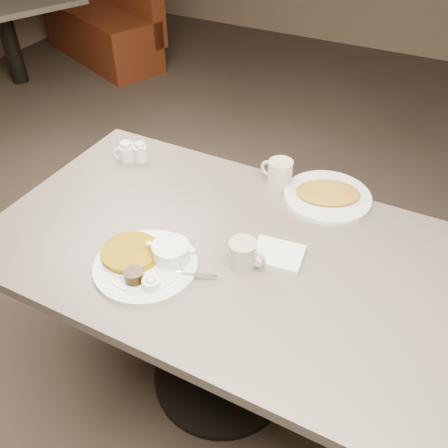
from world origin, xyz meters
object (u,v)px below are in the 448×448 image
at_px(creamer_left, 126,152).
at_px(diner_table, 221,281).
at_px(main_plate, 148,260).
at_px(booth_back_left, 95,14).
at_px(coffee_mug_near, 243,254).
at_px(coffee_mug_far, 279,173).
at_px(creamer_right, 141,152).
at_px(hash_plate, 328,195).

bearing_deg(creamer_left, diner_table, -25.58).
bearing_deg(main_plate, booth_back_left, 132.15).
bearing_deg(main_plate, coffee_mug_near, 27.56).
height_order(diner_table, booth_back_left, booth_back_left).
bearing_deg(coffee_mug_far, creamer_left, -168.50).
relative_size(coffee_mug_far, creamer_right, 1.68).
height_order(coffee_mug_far, hash_plate, coffee_mug_far).
distance_m(diner_table, creamer_left, 0.65).
distance_m(diner_table, coffee_mug_far, 0.45).
xyz_separation_m(coffee_mug_far, creamer_right, (-0.54, -0.10, -0.01)).
height_order(creamer_left, booth_back_left, booth_back_left).
distance_m(coffee_mug_near, creamer_left, 0.73).
bearing_deg(creamer_right, creamer_left, -156.11).
xyz_separation_m(coffee_mug_near, creamer_right, (-0.61, 0.34, -0.01)).
distance_m(main_plate, coffee_mug_near, 0.29).
bearing_deg(creamer_right, coffee_mug_near, -29.29).
distance_m(main_plate, hash_plate, 0.69).
bearing_deg(coffee_mug_far, hash_plate, 0.32).
bearing_deg(diner_table, main_plate, -129.58).
distance_m(creamer_left, booth_back_left, 3.09).
distance_m(diner_table, booth_back_left, 3.65).
bearing_deg(coffee_mug_near, diner_table, 153.29).
bearing_deg(coffee_mug_far, diner_table, -95.32).
xyz_separation_m(main_plate, creamer_left, (-0.41, 0.45, 0.01)).
bearing_deg(coffee_mug_near, booth_back_left, 136.38).
relative_size(main_plate, coffee_mug_far, 3.05).
distance_m(diner_table, hash_plate, 0.49).
bearing_deg(main_plate, diner_table, 50.42).
distance_m(hash_plate, booth_back_left, 3.58).
bearing_deg(booth_back_left, creamer_left, -47.83).
xyz_separation_m(creamer_right, booth_back_left, (-2.11, 2.25, -0.38)).
distance_m(coffee_mug_near, creamer_right, 0.70).
height_order(coffee_mug_near, booth_back_left, booth_back_left).
bearing_deg(creamer_left, booth_back_left, 132.17).
bearing_deg(booth_back_left, main_plate, -47.85).
bearing_deg(booth_back_left, hash_plate, -37.12).
height_order(diner_table, coffee_mug_far, coffee_mug_far).
distance_m(diner_table, main_plate, 0.31).
relative_size(creamer_left, creamer_right, 1.07).
xyz_separation_m(main_plate, creamer_right, (-0.36, 0.47, 0.01)).
xyz_separation_m(coffee_mug_far, creamer_left, (-0.60, -0.12, -0.01)).
bearing_deg(coffee_mug_near, coffee_mug_far, 98.50).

